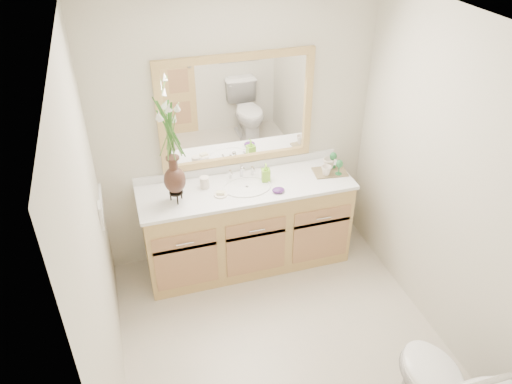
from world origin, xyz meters
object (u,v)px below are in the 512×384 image
object	(u,v)px
flower_vase	(170,138)
tray	(330,172)
tumbler	(205,182)
soap_bottle	(266,173)

from	to	relation	value
flower_vase	tray	bearing A→B (deg)	2.14
flower_vase	tumbler	size ratio (longest dim) A/B	8.35
soap_bottle	tray	xyz separation A→B (m)	(0.58, -0.04, -0.07)
tumbler	soap_bottle	world-z (taller)	soap_bottle
tumbler	tray	size ratio (longest dim) A/B	0.35
tumbler	tray	bearing A→B (deg)	-4.28
flower_vase	tray	distance (m)	1.48
tumbler	tray	xyz separation A→B (m)	(1.11, -0.08, -0.04)
flower_vase	tumbler	world-z (taller)	flower_vase
flower_vase	tray	size ratio (longest dim) A/B	2.93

